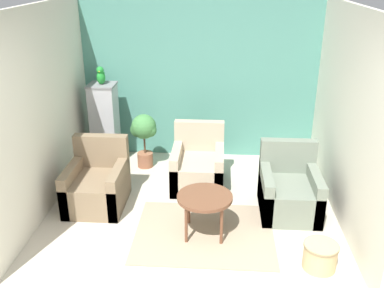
% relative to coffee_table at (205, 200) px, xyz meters
% --- Properties ---
extents(wall_back_accent, '(3.78, 0.06, 2.53)m').
position_rel_coffee_table_xyz_m(wall_back_accent, '(-0.19, 2.34, 0.81)').
color(wall_back_accent, '#4C897A').
rests_on(wall_back_accent, ground_plane).
extents(wall_left, '(0.06, 3.39, 2.53)m').
position_rel_coffee_table_xyz_m(wall_left, '(-2.05, 0.61, 0.81)').
color(wall_left, beige).
rests_on(wall_left, ground_plane).
extents(wall_right, '(0.06, 3.39, 2.53)m').
position_rel_coffee_table_xyz_m(wall_right, '(1.67, 0.61, 0.81)').
color(wall_right, beige).
rests_on(wall_right, ground_plane).
extents(area_rug, '(1.62, 1.30, 0.01)m').
position_rel_coffee_table_xyz_m(area_rug, '(0.00, -0.00, -0.45)').
color(area_rug, gray).
rests_on(area_rug, ground_plane).
extents(coffee_table, '(0.64, 0.64, 0.51)m').
position_rel_coffee_table_xyz_m(coffee_table, '(0.00, 0.00, 0.00)').
color(coffee_table, brown).
rests_on(coffee_table, ground_plane).
extents(armchair_left, '(0.72, 0.84, 0.85)m').
position_rel_coffee_table_xyz_m(armchair_left, '(-1.43, 0.59, -0.18)').
color(armchair_left, '#7A664C').
rests_on(armchair_left, ground_plane).
extents(armchair_right, '(0.72, 0.84, 0.85)m').
position_rel_coffee_table_xyz_m(armchair_right, '(1.05, 0.59, -0.18)').
color(armchair_right, slate).
rests_on(armchair_right, ground_plane).
extents(armchair_middle, '(0.72, 0.84, 0.85)m').
position_rel_coffee_table_xyz_m(armchair_middle, '(-0.14, 1.23, -0.18)').
color(armchair_middle, tan).
rests_on(armchair_middle, ground_plane).
extents(birdcage, '(0.52, 0.52, 1.28)m').
position_rel_coffee_table_xyz_m(birdcage, '(-1.64, 1.92, 0.15)').
color(birdcage, slate).
rests_on(birdcage, ground_plane).
extents(parrot, '(0.13, 0.23, 0.28)m').
position_rel_coffee_table_xyz_m(parrot, '(-1.64, 1.92, 0.95)').
color(parrot, '#1E842D').
rests_on(parrot, birdcage).
extents(potted_plant, '(0.42, 0.38, 0.86)m').
position_rel_coffee_table_xyz_m(potted_plant, '(-1.01, 1.77, 0.11)').
color(potted_plant, brown).
rests_on(potted_plant, ground_plane).
extents(wicker_basket, '(0.36, 0.36, 0.28)m').
position_rel_coffee_table_xyz_m(wicker_basket, '(1.22, -0.54, -0.30)').
color(wicker_basket, tan).
rests_on(wicker_basket, ground_plane).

